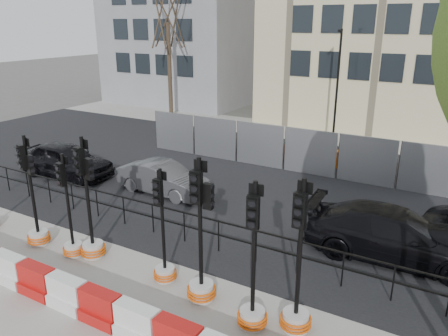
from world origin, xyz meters
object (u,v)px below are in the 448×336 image
Objects in this scene: car_a at (65,160)px; traffic_signal_h at (296,301)px; car_c at (395,235)px; traffic_signal_d at (91,230)px.

traffic_signal_h is at bearing -113.30° from car_a.
traffic_signal_h is 0.69× the size of car_c.
traffic_signal_d is 7.48m from car_a.
car_c is at bearing -94.03° from car_a.
car_c is (13.47, -0.19, -0.02)m from car_a.
traffic_signal_d is at bearing 116.46° from car_c.
traffic_signal_h reaches higher than car_a.
car_a is 13.48m from car_c.
car_c is at bearing 39.24° from traffic_signal_d.
car_a is at bearing 164.11° from traffic_signal_h.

